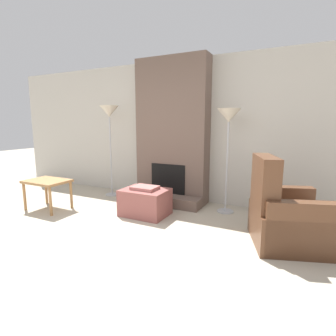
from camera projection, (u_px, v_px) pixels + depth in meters
name	position (u px, v px, depth m)	size (l,w,h in m)	color
ground_plane	(61.00, 267.00, 2.68)	(24.00, 24.00, 0.00)	#B2A893
wall_back	(177.00, 131.00, 4.98)	(8.16, 0.06, 2.60)	#BCB7AD
fireplace	(172.00, 136.00, 4.79)	(1.35, 0.66, 2.60)	brown
ottoman	(145.00, 202.00, 4.17)	(0.72, 0.54, 0.47)	#8C4C47
armchair	(283.00, 218.00, 3.15)	(1.05, 1.06, 1.08)	brown
side_table	(47.00, 184.00, 4.42)	(0.70, 0.50, 0.51)	#9E7042
floor_lamp_left	(109.00, 117.00, 5.11)	(0.37, 0.37, 1.79)	#ADADB2
floor_lamp_right	(229.00, 122.00, 4.11)	(0.37, 0.37, 1.68)	#ADADB2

